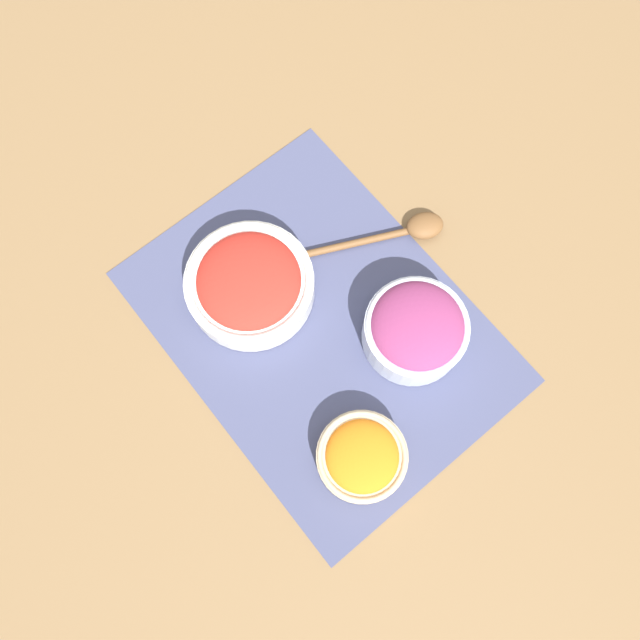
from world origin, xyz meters
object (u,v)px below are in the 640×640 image
(tomato_bowl, at_px, (250,284))
(wooden_spoon, at_px, (405,231))
(onion_bowl, at_px, (416,329))
(carrot_bowl, at_px, (362,457))

(tomato_bowl, bearing_deg, wooden_spoon, -107.08)
(onion_bowl, bearing_deg, carrot_bowl, 116.72)
(tomato_bowl, xyz_separation_m, carrot_bowl, (-0.31, 0.03, -0.01))
(tomato_bowl, distance_m, wooden_spoon, 0.27)
(onion_bowl, distance_m, tomato_bowl, 0.26)
(onion_bowl, bearing_deg, wooden_spoon, -37.71)
(tomato_bowl, height_order, wooden_spoon, tomato_bowl)
(wooden_spoon, bearing_deg, onion_bowl, 142.29)
(carrot_bowl, bearing_deg, wooden_spoon, -51.39)
(onion_bowl, height_order, tomato_bowl, onion_bowl)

